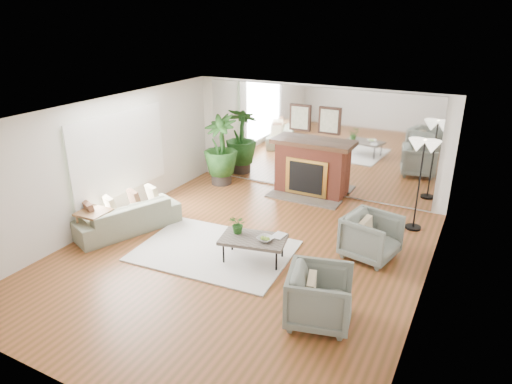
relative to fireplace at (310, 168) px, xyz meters
The scene contains 18 objects.
ground 3.33m from the fireplace, 90.00° to the right, with size 7.00×7.00×0.00m, color brown.
wall_left 4.46m from the fireplace, 132.54° to the right, with size 0.02×7.00×2.50m, color silver.
wall_right 4.46m from the fireplace, 47.46° to the right, with size 0.02×7.00×2.50m, color silver.
wall_back 0.63m from the fireplace, 90.00° to the left, with size 6.00×0.02×2.50m, color silver.
mirror_panel 0.63m from the fireplace, 90.00° to the left, with size 5.40×0.04×2.40m, color silver.
window_panel 4.17m from the fireplace, 135.99° to the right, with size 0.04×2.40×1.50m, color #B2E09E.
fireplace is the anchor object (origin of this frame).
area_rug 3.42m from the fireplace, 98.21° to the right, with size 2.68×1.91×0.03m, color silver.
coffee_table 3.31m from the fireplace, 85.01° to the right, with size 1.21×0.85×0.44m.
sofa 4.19m from the fireplace, 125.96° to the right, with size 2.02×0.79×0.59m, color gray.
armchair_back 3.02m from the fireplace, 47.91° to the right, with size 0.83×0.86×0.78m, color slate.
armchair_front 4.70m from the fireplace, 66.77° to the right, with size 0.85×0.87×0.79m, color slate.
side_table 4.79m from the fireplace, 123.63° to the right, with size 0.55×0.55×0.60m.
potted_ficus 2.23m from the fireplace, behind, with size 0.95×0.95×1.71m.
floor_lamp 2.74m from the fireplace, 15.97° to the right, with size 0.59×0.33×1.80m.
tabletop_plant 3.25m from the fireplace, 90.44° to the right, with size 0.30×0.26×0.33m, color #2F6525.
fruit_bowl 3.33m from the fireplace, 81.22° to the right, with size 0.26×0.26×0.07m, color brown.
book 3.08m from the fireplace, 79.83° to the right, with size 0.20×0.27×0.02m, color brown.
Camera 1 is at (3.50, -6.07, 3.99)m, focal length 32.00 mm.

